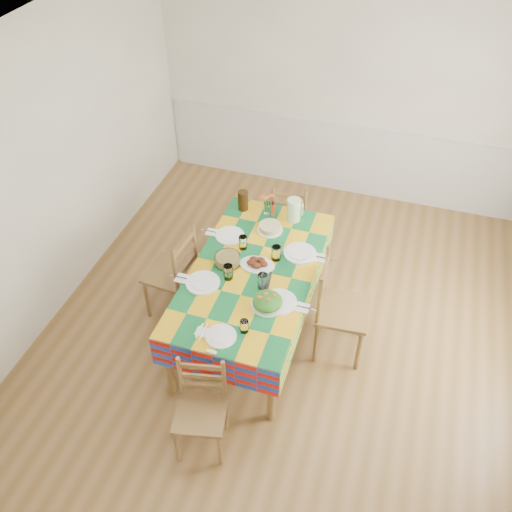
% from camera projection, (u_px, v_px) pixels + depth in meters
% --- Properties ---
extents(room, '(4.58, 5.08, 2.78)m').
position_uv_depth(room, '(294.00, 220.00, 4.33)').
color(room, brown).
rests_on(room, ground).
extents(wainscot, '(4.41, 0.06, 0.92)m').
position_uv_depth(wainscot, '(342.00, 156.00, 6.67)').
color(wainscot, silver).
rests_on(wainscot, room).
extents(dining_table, '(1.06, 1.97, 0.77)m').
position_uv_depth(dining_table, '(253.00, 276.00, 4.81)').
color(dining_table, brown).
rests_on(dining_table, room).
extents(setting_near_head, '(0.40, 0.27, 0.12)m').
position_uv_depth(setting_near_head, '(229.00, 332.00, 4.19)').
color(setting_near_head, white).
rests_on(setting_near_head, dining_table).
extents(setting_left_near, '(0.54, 0.32, 0.14)m').
position_uv_depth(setting_left_near, '(211.00, 279.00, 4.62)').
color(setting_left_near, white).
rests_on(setting_left_near, dining_table).
extents(setting_left_far, '(0.50, 0.30, 0.13)m').
position_uv_depth(setting_left_far, '(234.00, 238.00, 5.03)').
color(setting_left_far, white).
rests_on(setting_left_far, dining_table).
extents(setting_right_near, '(0.56, 0.32, 0.14)m').
position_uv_depth(setting_right_near, '(274.00, 294.00, 4.49)').
color(setting_right_near, white).
rests_on(setting_right_near, dining_table).
extents(setting_right_far, '(0.56, 0.32, 0.14)m').
position_uv_depth(setting_right_far, '(292.00, 253.00, 4.86)').
color(setting_right_far, white).
rests_on(setting_right_far, dining_table).
extents(meat_platter, '(0.31, 0.23, 0.06)m').
position_uv_depth(meat_platter, '(257.00, 263.00, 4.78)').
color(meat_platter, white).
rests_on(meat_platter, dining_table).
extents(salad_platter, '(0.28, 0.28, 0.12)m').
position_uv_depth(salad_platter, '(267.00, 301.00, 4.41)').
color(salad_platter, white).
rests_on(salad_platter, dining_table).
extents(pasta_bowl, '(0.23, 0.23, 0.08)m').
position_uv_depth(pasta_bowl, '(228.00, 259.00, 4.79)').
color(pasta_bowl, white).
rests_on(pasta_bowl, dining_table).
extents(cake, '(0.24, 0.24, 0.07)m').
position_uv_depth(cake, '(270.00, 228.00, 5.14)').
color(cake, white).
rests_on(cake, dining_table).
extents(serving_utensils, '(0.15, 0.34, 0.01)m').
position_uv_depth(serving_utensils, '(265.00, 282.00, 4.63)').
color(serving_utensils, black).
rests_on(serving_utensils, dining_table).
extents(flower_vase, '(0.14, 0.12, 0.23)m').
position_uv_depth(flower_vase, '(267.00, 205.00, 5.30)').
color(flower_vase, white).
rests_on(flower_vase, dining_table).
extents(hot_sauce, '(0.04, 0.04, 0.15)m').
position_uv_depth(hot_sauce, '(273.00, 208.00, 5.29)').
color(hot_sauce, red).
rests_on(hot_sauce, dining_table).
extents(green_pitcher, '(0.14, 0.14, 0.23)m').
position_uv_depth(green_pitcher, '(294.00, 210.00, 5.20)').
color(green_pitcher, '#C3F0A9').
rests_on(green_pitcher, dining_table).
extents(tea_pitcher, '(0.10, 0.10, 0.21)m').
position_uv_depth(tea_pitcher, '(243.00, 201.00, 5.34)').
color(tea_pitcher, black).
rests_on(tea_pitcher, dining_table).
extents(name_card, '(0.08, 0.02, 0.02)m').
position_uv_depth(name_card, '(211.00, 352.00, 4.07)').
color(name_card, white).
rests_on(name_card, dining_table).
extents(chair_near, '(0.45, 0.44, 0.87)m').
position_uv_depth(chair_near, '(201.00, 409.00, 4.10)').
color(chair_near, brown).
rests_on(chair_near, room).
extents(chair_far, '(0.44, 0.43, 0.89)m').
position_uv_depth(chair_far, '(289.00, 217.00, 5.85)').
color(chair_far, brown).
rests_on(chair_far, room).
extents(chair_left, '(0.45, 0.47, 1.00)m').
position_uv_depth(chair_left, '(174.00, 274.00, 5.11)').
color(chair_left, brown).
rests_on(chair_left, room).
extents(chair_right, '(0.47, 0.50, 1.05)m').
position_uv_depth(chair_right, '(337.00, 309.00, 4.74)').
color(chair_right, brown).
rests_on(chair_right, room).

